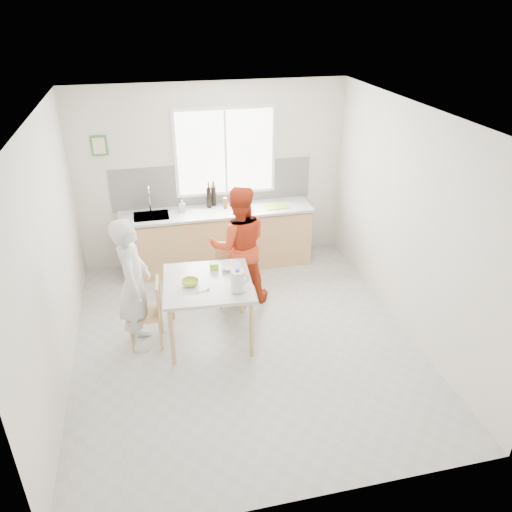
{
  "coord_description": "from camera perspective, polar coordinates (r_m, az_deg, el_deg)",
  "views": [
    {
      "loc": [
        -0.96,
        -4.83,
        3.73
      ],
      "look_at": [
        0.19,
        0.2,
        1.02
      ],
      "focal_mm": 35.0,
      "sensor_mm": 36.0,
      "label": 1
    }
  ],
  "objects": [
    {
      "name": "ground",
      "position": [
        6.18,
        -1.36,
        -9.49
      ],
      "size": [
        4.5,
        4.5,
        0.0
      ],
      "primitive_type": "plane",
      "color": "#B7B7B2",
      "rests_on": "ground"
    },
    {
      "name": "room_shell",
      "position": [
        5.35,
        -1.55,
        4.7
      ],
      "size": [
        4.5,
        4.5,
        4.5
      ],
      "color": "silver",
      "rests_on": "ground"
    },
    {
      "name": "window",
      "position": [
        7.44,
        -3.53,
        11.76
      ],
      "size": [
        1.5,
        0.06,
        1.3
      ],
      "color": "white",
      "rests_on": "room_shell"
    },
    {
      "name": "backsplash",
      "position": [
        7.56,
        -4.95,
        8.21
      ],
      "size": [
        3.0,
        0.02,
        0.65
      ],
      "primitive_type": "cube",
      "color": "white",
      "rests_on": "room_shell"
    },
    {
      "name": "picture_frame",
      "position": [
        7.32,
        -17.51,
        11.93
      ],
      "size": [
        0.22,
        0.03,
        0.28
      ],
      "color": "#3C7E39",
      "rests_on": "room_shell"
    },
    {
      "name": "kitchen_counter",
      "position": [
        7.61,
        -4.41,
        1.76
      ],
      "size": [
        2.84,
        0.64,
        1.37
      ],
      "color": "#DDB477",
      "rests_on": "ground"
    },
    {
      "name": "dining_table",
      "position": [
        5.86,
        -5.52,
        -3.59
      ],
      "size": [
        1.08,
        1.08,
        0.78
      ],
      "rotation": [
        0.0,
        0.0,
        -0.07
      ],
      "color": "silver",
      "rests_on": "ground"
    },
    {
      "name": "chair_left",
      "position": [
        6.0,
        -12.0,
        -6.04
      ],
      "size": [
        0.41,
        0.41,
        0.83
      ],
      "rotation": [
        0.0,
        0.0,
        -1.64
      ],
      "color": "#DDB477",
      "rests_on": "ground"
    },
    {
      "name": "chair_far",
      "position": [
        6.71,
        -2.94,
        -1.61
      ],
      "size": [
        0.41,
        0.41,
        0.82
      ],
      "rotation": [
        0.0,
        0.0,
        -0.07
      ],
      "color": "#DDB477",
      "rests_on": "ground"
    },
    {
      "name": "person_white",
      "position": [
        5.83,
        -13.79,
        -3.21
      ],
      "size": [
        0.43,
        0.62,
        1.63
      ],
      "primitive_type": "imported",
      "rotation": [
        0.0,
        0.0,
        1.5
      ],
      "color": "silver",
      "rests_on": "ground"
    },
    {
      "name": "person_red",
      "position": [
        6.55,
        -1.96,
        1.21
      ],
      "size": [
        0.83,
        0.67,
        1.63
      ],
      "primitive_type": "imported",
      "rotation": [
        0.0,
        0.0,
        3.07
      ],
      "color": "red",
      "rests_on": "ground"
    },
    {
      "name": "bowl_green",
      "position": [
        5.76,
        -7.52,
        -3.03
      ],
      "size": [
        0.21,
        0.21,
        0.06
      ],
      "primitive_type": "imported",
      "rotation": [
        0.0,
        0.0,
        -0.07
      ],
      "color": "#9FBD2B",
      "rests_on": "dining_table"
    },
    {
      "name": "bowl_white",
      "position": [
        6.04,
        -2.9,
        -1.26
      ],
      "size": [
        0.26,
        0.26,
        0.06
      ],
      "primitive_type": "imported",
      "rotation": [
        0.0,
        0.0,
        -0.07
      ],
      "color": "white",
      "rests_on": "dining_table"
    },
    {
      "name": "milk_jug",
      "position": [
        5.53,
        -2.07,
        -2.82
      ],
      "size": [
        0.21,
        0.15,
        0.27
      ],
      "rotation": [
        0.0,
        0.0,
        -0.07
      ],
      "color": "white",
      "rests_on": "dining_table"
    },
    {
      "name": "green_box",
      "position": [
        6.05,
        -4.82,
        -1.13
      ],
      "size": [
        0.11,
        0.11,
        0.09
      ],
      "primitive_type": "cube",
      "rotation": [
        0.0,
        0.0,
        -0.07
      ],
      "color": "#90C62D",
      "rests_on": "dining_table"
    },
    {
      "name": "spoon",
      "position": [
        5.62,
        -6.22,
        -4.0
      ],
      "size": [
        0.16,
        0.06,
        0.01
      ],
      "primitive_type": "cylinder",
      "rotation": [
        0.0,
        1.57,
        0.28
      ],
      "color": "#A5A5AA",
      "rests_on": "dining_table"
    },
    {
      "name": "cutting_board",
      "position": [
        7.51,
        2.3,
        5.72
      ],
      "size": [
        0.37,
        0.27,
        0.01
      ],
      "primitive_type": "cube",
      "rotation": [
        0.0,
        0.0,
        0.07
      ],
      "color": "#8BC72E",
      "rests_on": "kitchen_counter"
    },
    {
      "name": "wine_bottle_a",
      "position": [
        7.45,
        -5.41,
        6.68
      ],
      "size": [
        0.07,
        0.07,
        0.32
      ],
      "primitive_type": "cylinder",
      "color": "black",
      "rests_on": "kitchen_counter"
    },
    {
      "name": "wine_bottle_b",
      "position": [
        7.53,
        -4.87,
        6.86
      ],
      "size": [
        0.07,
        0.07,
        0.3
      ],
      "primitive_type": "cylinder",
      "color": "black",
      "rests_on": "kitchen_counter"
    },
    {
      "name": "jar_amber",
      "position": [
        7.43,
        -3.53,
        6.06
      ],
      "size": [
        0.06,
        0.06,
        0.16
      ],
      "primitive_type": "cylinder",
      "color": "brown",
      "rests_on": "kitchen_counter"
    },
    {
      "name": "soap_bottle",
      "position": [
        7.38,
        -8.42,
        5.71
      ],
      "size": [
        0.09,
        0.09,
        0.17
      ],
      "primitive_type": "imported",
      "rotation": [
        0.0,
        0.0,
        -0.09
      ],
      "color": "#999999",
      "rests_on": "kitchen_counter"
    }
  ]
}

